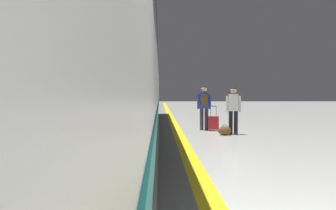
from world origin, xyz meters
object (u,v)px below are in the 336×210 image
Objects in this scene: passenger_mid at (233,107)px; duffel_bag_mid at (225,131)px; high_speed_train at (98,48)px; passenger_near at (204,104)px; suitcase_near at (214,123)px.

duffel_bag_mid is (-0.32, -0.15, -0.79)m from passenger_mid.
high_speed_train reaches higher than passenger_near.
high_speed_train is at bearing -125.29° from passenger_near.
passenger_mid is at bearing -67.94° from suitcase_near.
duffel_bag_mid is at bearing -83.09° from suitcase_near.
passenger_near is at bearing 106.95° from duffel_bag_mid.
passenger_near is 1.87m from duffel_bag_mid.
passenger_mid is (0.80, -1.44, -0.06)m from passenger_near.
passenger_near is 0.81m from suitcase_near.
passenger_near is 1.65m from passenger_mid.
high_speed_train is 5.71m from passenger_near.
duffel_bag_mid is (3.66, 2.90, -2.35)m from high_speed_train.
passenger_near is 1.80× the size of suitcase_near.
passenger_near reaches higher than duffel_bag_mid.
passenger_mid is (0.48, -1.19, 0.64)m from suitcase_near.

